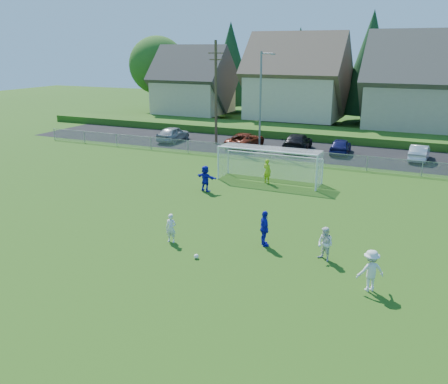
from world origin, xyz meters
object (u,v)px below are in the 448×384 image
at_px(player_white_a, 171,228).
at_px(car_e, 341,146).
at_px(player_white_c, 371,271).
at_px(player_white_b, 325,244).
at_px(player_blue_b, 205,178).
at_px(soccer_goal, 270,159).
at_px(car_d, 297,142).
at_px(soccer_ball, 196,256).
at_px(player_blue_a, 265,228).
at_px(goalkeeper, 267,171).
at_px(car_f, 419,153).
at_px(car_c, 245,140).
at_px(car_a, 173,134).

distance_m(player_white_a, car_e, 24.48).
bearing_deg(player_white_c, player_white_b, -74.72).
relative_size(player_white_b, player_blue_b, 0.91).
bearing_deg(soccer_goal, car_d, 95.94).
bearing_deg(car_d, player_white_b, 103.30).
height_order(soccer_ball, player_blue_a, player_blue_a).
height_order(soccer_ball, goalkeeper, goalkeeper).
xyz_separation_m(player_white_a, soccer_goal, (0.76, 12.74, 0.90)).
height_order(goalkeeper, car_f, goalkeeper).
distance_m(soccer_ball, player_blue_b, 10.78).
relative_size(soccer_ball, player_white_a, 0.15).
distance_m(player_white_a, player_white_c, 9.79).
bearing_deg(player_blue_a, player_white_a, 72.65).
bearing_deg(car_f, car_d, 4.03).
relative_size(soccer_ball, car_c, 0.04).
xyz_separation_m(player_blue_a, goalkeeper, (-3.65, 10.70, -0.03)).
height_order(player_blue_a, player_blue_b, player_blue_a).
xyz_separation_m(player_blue_b, soccer_goal, (3.14, 4.17, 0.75)).
height_order(goalkeeper, car_c, goalkeeper).
bearing_deg(car_c, car_d, -167.99).
bearing_deg(soccer_ball, car_c, 106.89).
relative_size(soccer_ball, player_white_c, 0.13).
height_order(player_white_c, player_blue_a, player_blue_a).
bearing_deg(car_e, player_white_c, 99.55).
bearing_deg(car_a, soccer_goal, 142.85).
bearing_deg(player_blue_b, car_c, -64.45).
bearing_deg(soccer_goal, player_blue_b, -127.00).
distance_m(car_c, soccer_goal, 12.04).
relative_size(car_a, car_c, 0.86).
xyz_separation_m(car_a, car_c, (8.09, -0.08, -0.04)).
relative_size(player_white_c, goalkeeper, 1.00).
relative_size(car_d, car_e, 1.32).
bearing_deg(player_white_c, player_blue_a, -57.83).
bearing_deg(car_c, player_blue_b, 103.03).
distance_m(player_blue_b, car_f, 20.18).
height_order(car_d, car_e, car_d).
bearing_deg(car_f, player_white_b, 85.53).
height_order(car_c, car_d, car_d).
distance_m(goalkeeper, car_a, 17.92).
height_order(car_c, car_e, car_c).
height_order(goalkeeper, car_d, goalkeeper).
distance_m(player_white_b, car_f, 23.43).
bearing_deg(car_f, soccer_ball, 74.56).
xyz_separation_m(goalkeeper, car_a, (-14.17, 10.97, -0.09)).
height_order(soccer_ball, player_white_b, player_white_b).
bearing_deg(soccer_goal, car_c, 120.53).
xyz_separation_m(player_blue_a, player_blue_b, (-6.76, 7.09, -0.01)).
xyz_separation_m(goalkeeper, car_f, (9.53, 12.10, -0.19)).
relative_size(player_white_b, goalkeeper, 0.92).
bearing_deg(player_blue_b, car_a, -38.82).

